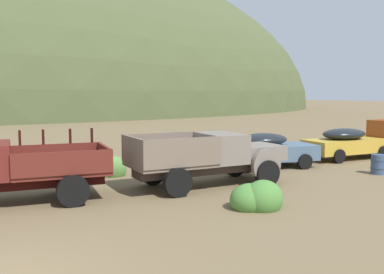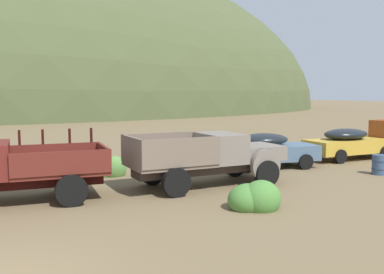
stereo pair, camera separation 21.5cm
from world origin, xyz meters
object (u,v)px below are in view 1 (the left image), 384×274
car_chalk_blue (271,149)px  car_faded_yellow (350,143)px  truck_primer_gray (218,157)px  oil_drum_by_truck (378,164)px

car_chalk_blue → car_faded_yellow: size_ratio=0.93×
truck_primer_gray → car_chalk_blue: size_ratio=1.25×
truck_primer_gray → oil_drum_by_truck: 7.13m
oil_drum_by_truck → car_chalk_blue: bearing=124.2°
truck_primer_gray → oil_drum_by_truck: bearing=-10.1°
truck_primer_gray → car_faded_yellow: 9.59m
car_chalk_blue → oil_drum_by_truck: car_chalk_blue is taller
car_chalk_blue → oil_drum_by_truck: (2.52, -3.71, -0.40)m
car_faded_yellow → oil_drum_by_truck: bearing=-120.6°
car_faded_yellow → oil_drum_by_truck: (-2.72, -3.36, -0.41)m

